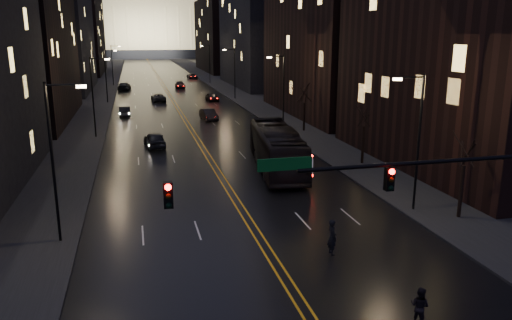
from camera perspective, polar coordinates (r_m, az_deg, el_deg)
ground at (r=22.13m, az=5.66°, el=-16.83°), size 900.00×900.00×0.00m
road at (r=148.41m, az=-11.29°, el=9.54°), size 20.00×320.00×0.02m
sidewalk_left at (r=148.45m, az=-16.76°, el=9.25°), size 8.00×320.00×0.16m
sidewalk_right at (r=149.67m, az=-5.85°, el=9.80°), size 8.00×320.00×0.16m
center_line at (r=148.41m, az=-11.29°, el=9.55°), size 0.62×320.00×0.01m
building_left_mid at (r=73.33m, az=-26.01°, el=14.87°), size 12.00×30.00×28.00m
building_left_far at (r=110.80m, az=-21.74°, el=12.51°), size 12.00×34.00×20.00m
building_left_dist at (r=158.50m, az=-19.50°, el=13.64°), size 12.00×40.00×24.00m
building_right_near at (r=46.77m, az=23.03°, el=13.88°), size 12.00×26.00×24.00m
building_right_mid at (r=113.23m, az=0.39°, el=15.02°), size 12.00×34.00×26.00m
building_right_dist at (r=160.21m, az=-3.91°, el=14.04°), size 12.00×40.00×22.00m
capitol at (r=267.97m, az=-12.73°, el=15.11°), size 90.00×50.00×58.50m
traffic_signal at (r=22.60m, az=20.29°, el=-2.83°), size 17.29×0.45×7.00m
streetlamp_right_near at (r=33.37m, az=17.87°, el=2.64°), size 2.13×0.25×9.00m
streetlamp_left_near at (r=28.86m, az=-21.94°, el=0.56°), size 2.13×0.25×9.00m
streetlamp_right_mid at (r=60.69m, az=2.99°, el=8.23°), size 2.13×0.25×9.00m
streetlamp_left_mid at (r=58.33m, az=-18.00°, el=7.32°), size 2.13×0.25×9.00m
streetlamp_right_far at (r=89.74m, az=-2.57°, el=10.17°), size 2.13×0.25×9.00m
streetlamp_left_far at (r=88.16m, az=-16.69°, el=9.52°), size 2.13×0.25×9.00m
streetlamp_right_dist at (r=119.26m, az=-5.42°, el=11.12°), size 2.13×0.25×9.00m
streetlamp_left_dist at (r=118.08m, az=-16.04°, el=10.61°), size 2.13×0.25×9.00m
tree_right_near at (r=33.08m, az=22.82°, el=1.12°), size 2.40×2.40×6.65m
tree_right_mid at (r=44.87m, az=12.30°, el=5.09°), size 2.40×2.40×6.65m
tree_right_far at (r=59.53m, az=5.58°, el=7.53°), size 2.40×2.40×6.65m
bus at (r=42.60m, az=2.37°, el=1.31°), size 4.78×13.77×3.76m
oncoming_car_a at (r=52.49m, az=-11.50°, el=2.29°), size 2.33×4.86×1.60m
oncoming_car_b at (r=73.61m, az=-14.79°, el=5.41°), size 1.71×4.44×1.44m
oncoming_car_c at (r=89.06m, az=-11.09°, el=7.04°), size 2.53×4.96×1.34m
oncoming_car_d at (r=108.56m, az=-14.82°, el=8.14°), size 2.92×5.74×1.60m
receding_car_a at (r=68.13m, az=-5.43°, el=5.18°), size 2.09×4.78×1.53m
receding_car_b at (r=87.74m, az=-5.04°, el=7.18°), size 2.13×4.41×1.45m
receding_car_c at (r=110.04m, az=-8.68°, el=8.48°), size 2.02×4.88×1.41m
receding_car_d at (r=133.80m, az=-7.30°, el=9.49°), size 2.57×4.88×1.31m
pedestrian_a at (r=26.89m, az=8.70°, el=-8.71°), size 0.51×0.74×1.97m
pedestrian_b at (r=21.78m, az=18.20°, el=-15.58°), size 0.79×0.90×1.64m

